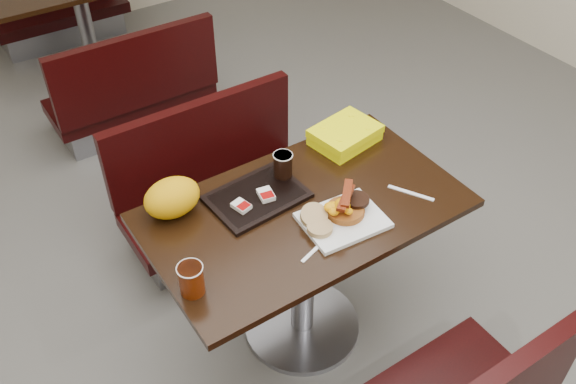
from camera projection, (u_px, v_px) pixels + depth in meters
floor at (302, 327)px, 2.85m from camera, size 6.00×7.00×0.01m
table_near at (303, 273)px, 2.61m from camera, size 1.20×0.70×0.75m
bench_near_n at (222, 184)px, 3.05m from camera, size 1.00×0.46×0.72m
table_far at (87, 31)px, 4.23m from camera, size 1.20×0.70×0.75m
bench_far_s at (127, 78)px, 3.80m from camera, size 1.00×0.46×0.72m
platter at (343, 220)px, 2.29m from camera, size 0.31×0.25×0.02m
pancake_stack at (345, 210)px, 2.30m from camera, size 0.15×0.15×0.03m
sausage_patty at (357, 200)px, 2.31m from camera, size 0.11×0.11×0.01m
scrambled_eggs at (342, 206)px, 2.25m from camera, size 0.11×0.10×0.05m
bacon_strips at (346, 197)px, 2.24m from camera, size 0.18×0.17×0.01m
muffin_bottom at (320, 228)px, 2.23m from camera, size 0.10×0.10×0.02m
muffin_top at (314, 216)px, 2.26m from camera, size 0.12×0.12×0.06m
coffee_cup_near at (191, 280)px, 2.01m from camera, size 0.08×0.08×0.11m
fork at (311, 253)px, 2.18m from camera, size 0.15×0.07×0.00m
knife at (411, 193)px, 2.41m from camera, size 0.11×0.17×0.00m
condiment_syrup at (251, 213)px, 2.33m from camera, size 0.05×0.04×0.01m
condiment_ketchup at (255, 213)px, 2.33m from camera, size 0.05×0.04×0.01m
tray at (257, 197)px, 2.39m from camera, size 0.38×0.28×0.02m
hashbrown_sleeve_left at (241, 206)px, 2.32m from camera, size 0.07×0.08×0.02m
hashbrown_sleeve_right at (266, 195)px, 2.37m from camera, size 0.07×0.08×0.02m
coffee_cup_far at (283, 165)px, 2.44m from camera, size 0.08×0.08×0.10m
clamshell at (345, 135)px, 2.64m from camera, size 0.30×0.25×0.07m
paper_bag at (172, 198)px, 2.29m from camera, size 0.23×0.18×0.15m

